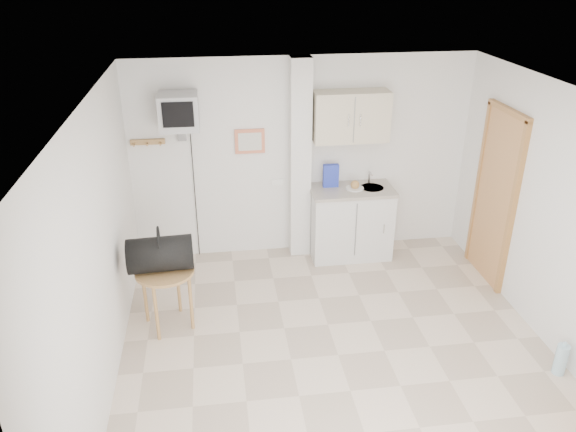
{
  "coord_description": "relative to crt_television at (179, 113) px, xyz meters",
  "views": [
    {
      "loc": [
        -1.09,
        -4.27,
        3.57
      ],
      "look_at": [
        -0.41,
        0.6,
        1.25
      ],
      "focal_mm": 35.0,
      "sensor_mm": 36.0,
      "label": 1
    }
  ],
  "objects": [
    {
      "name": "ground",
      "position": [
        1.45,
        -2.02,
        -1.94
      ],
      "size": [
        4.5,
        4.5,
        0.0
      ],
      "primitive_type": "plane",
      "color": "beige",
      "rests_on": "ground"
    },
    {
      "name": "room_envelope",
      "position": [
        1.69,
        -1.93,
        -0.4
      ],
      "size": [
        4.24,
        4.54,
        2.55
      ],
      "color": "white",
      "rests_on": "ground"
    },
    {
      "name": "kitchenette",
      "position": [
        2.02,
        -0.02,
        -1.13
      ],
      "size": [
        1.03,
        0.58,
        2.1
      ],
      "color": "silver",
      "rests_on": "ground"
    },
    {
      "name": "crt_television",
      "position": [
        0.0,
        0.0,
        0.0
      ],
      "size": [
        0.44,
        0.45,
        2.15
      ],
      "color": "slate",
      "rests_on": "ground"
    },
    {
      "name": "round_table",
      "position": [
        -0.2,
        -1.29,
        -1.36
      ],
      "size": [
        0.6,
        0.6,
        0.66
      ],
      "rotation": [
        0.0,
        0.0,
        -0.39
      ],
      "color": "#A27D3D",
      "rests_on": "ground"
    },
    {
      "name": "duffel_bag",
      "position": [
        -0.23,
        -1.27,
        -1.09
      ],
      "size": [
        0.66,
        0.39,
        0.48
      ],
      "rotation": [
        0.0,
        0.0,
        0.06
      ],
      "color": "black",
      "rests_on": "round_table"
    },
    {
      "name": "water_bottle",
      "position": [
        3.43,
        -2.55,
        -1.78
      ],
      "size": [
        0.12,
        0.12,
        0.35
      ],
      "color": "#A2C8DA",
      "rests_on": "ground"
    }
  ]
}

